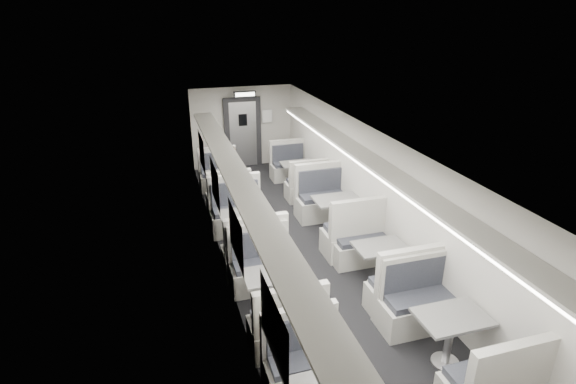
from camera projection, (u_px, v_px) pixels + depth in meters
room at (308, 207)px, 8.08m from camera, size 3.24×12.24×2.64m
booth_left_a at (224, 186)px, 11.28m from camera, size 1.02×2.07×1.11m
booth_left_b at (245, 231)px, 8.91m from camera, size 1.13×2.30×1.23m
booth_left_c at (272, 294)px, 7.03m from camera, size 1.05×2.14×1.14m
booth_right_a at (297, 175)px, 11.97m from camera, size 1.01×2.05×1.10m
booth_right_b at (336, 216)px, 9.53m from camera, size 1.17×2.36×1.26m
booth_right_c at (379, 264)px, 7.81m from camera, size 1.08×2.18×1.17m
booth_right_d at (449, 339)px, 6.03m from camera, size 1.13×2.28×1.22m
passenger at (232, 179)px, 10.50m from camera, size 0.67×0.53×1.62m
window_a at (202, 152)px, 10.64m from camera, size 0.02×1.18×0.84m
window_b at (215, 185)px, 8.69m from camera, size 0.02×1.18×0.84m
window_c at (236, 236)px, 6.75m from camera, size 0.02×1.18×0.84m
window_d at (274, 329)px, 4.80m from camera, size 0.02×1.18×0.84m
luggage_rack_left at (241, 183)px, 7.21m from camera, size 0.46×10.40×0.09m
luggage_rack_right at (381, 168)px, 7.87m from camera, size 0.46×10.40×0.09m
vestibule_door at (243, 133)px, 13.39m from camera, size 1.10×0.13×2.10m
exit_sign at (245, 94)px, 12.48m from camera, size 0.62×0.12×0.16m
wall_notice at (267, 116)px, 13.40m from camera, size 0.32×0.02×0.40m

